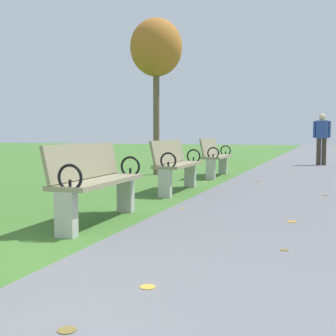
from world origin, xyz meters
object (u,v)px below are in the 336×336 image
park_bench_2 (96,180)px  park_bench_3 (176,164)px  pedestrian_walking (322,137)px  park_bench_4 (215,156)px  tree_3 (156,49)px

park_bench_2 → park_bench_3: same height
park_bench_3 → pedestrian_walking: size_ratio=0.99×
park_bench_3 → park_bench_4: same height
park_bench_2 → park_bench_4: same height
park_bench_3 → park_bench_4: bearing=90.0°
park_bench_2 → park_bench_3: size_ratio=1.00×
park_bench_4 → park_bench_3: bearing=-90.0°
tree_3 → pedestrian_walking: bearing=50.3°
tree_3 → park_bench_2: bearing=-75.6°
park_bench_2 → park_bench_4: 5.79m
pedestrian_walking → park_bench_2: bearing=-102.6°
park_bench_4 → tree_3: size_ratio=0.42×
park_bench_4 → pedestrian_walking: size_ratio=1.00×
pedestrian_walking → park_bench_4: bearing=-116.7°
park_bench_2 → tree_3: bearing=104.4°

